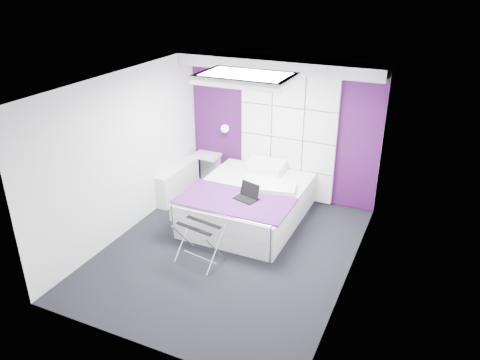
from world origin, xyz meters
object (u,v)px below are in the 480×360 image
Objects in this scene: wall_lamp at (226,128)px; luggage_rack at (200,243)px; bed at (249,202)px; laptop at (247,195)px; radiator at (178,182)px; nightstand at (207,155)px.

wall_lamp is 2.77m from luggage_rack.
wall_lamp is 0.07× the size of bed.
bed is 1.49m from luggage_rack.
radiator is at bearing 175.70° from laptop.
nightstand reaches higher than radiator.
radiator is 2.24m from luggage_rack.
laptop is (1.47, -1.39, 0.07)m from nightstand.
luggage_rack is (1.18, -2.45, -0.31)m from nightstand.
radiator is at bearing -108.43° from nightstand.
nightstand is at bearing 153.72° from laptop.
laptop is (1.71, -0.67, 0.38)m from radiator.
luggage_rack is at bearing -72.62° from wall_lamp.
bed is (0.92, -1.01, -0.89)m from wall_lamp.
nightstand is (-1.32, 0.97, 0.29)m from bed.
bed reaches higher than luggage_rack.
radiator is at bearing 139.40° from luggage_rack.
luggage_rack is (0.78, -2.49, -0.91)m from wall_lamp.
nightstand reaches higher than luggage_rack.
laptop reaches higher than bed.
bed is at bearing -47.80° from wall_lamp.
luggage_rack is at bearing -88.31° from laptop.
radiator is 3.34× the size of laptop.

